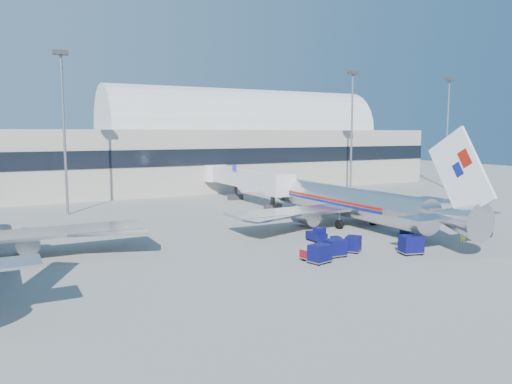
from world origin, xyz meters
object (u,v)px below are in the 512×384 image
mast_far_east (448,116)px  cart_solo_near (411,244)px  barrier_mid (433,218)px  barrier_near (414,220)px  cart_train_b (335,248)px  jetbridge_near (241,178)px  ramp_worker (463,234)px  cart_open_red (312,256)px  airliner_main (352,202)px  cart_train_a (353,244)px  barrier_far (451,216)px  tug_lead (339,244)px  cart_solo_far (484,230)px  cart_train_c (320,253)px  mast_west (63,108)px  mast_east (352,114)px  tug_right (410,229)px  tug_left (317,235)px

mast_far_east → cart_solo_near: bearing=-141.1°
cart_solo_near → barrier_mid: bearing=51.6°
barrier_near → mast_far_east: bearing=37.1°
barrier_near → cart_train_b: 21.34m
jetbridge_near → ramp_worker: size_ratio=15.18×
cart_open_red → ramp_worker: size_ratio=1.22×
airliner_main → cart_train_a: airliner_main is taller
cart_train_a → ramp_worker: ramp_worker is taller
airliner_main → barrier_far: airliner_main is taller
cart_solo_near → ramp_worker: ramp_worker is taller
tug_lead → barrier_near: bearing=32.5°
cart_solo_far → cart_open_red: 22.56m
jetbridge_near → cart_train_c: (-11.40, -39.25, -3.04)m
mast_west → mast_east: 50.00m
jetbridge_near → mast_east: mast_east is taller
mast_west → barrier_far: mast_west is taller
mast_west → tug_lead: 43.25m
tug_lead → cart_open_red: bearing=-144.9°
tug_right → cart_solo_far: cart_solo_far is taller
mast_east → mast_west: bearing=180.0°
airliner_main → barrier_near: (8.00, -2.51, -2.48)m
jetbridge_near → ramp_worker: jetbridge_near is taller
mast_west → cart_open_red: bearing=-66.6°
cart_train_a → ramp_worker: bearing=-46.0°
cart_solo_near → cart_solo_far: 13.16m
mast_west → cart_solo_far: mast_west is taller
tug_left → cart_open_red: bearing=143.3°
barrier_near → tug_right: bearing=-138.6°
barrier_mid → cart_train_b: (-22.52, -9.26, 0.43)m
barrier_near → barrier_far: bearing=0.0°
airliner_main → tug_lead: size_ratio=16.74×
barrier_far → tug_left: size_ratio=1.22×
cart_open_red → cart_solo_near: bearing=-28.2°
cart_train_a → mast_west: bearing=82.7°
tug_right → ramp_worker: bearing=-16.0°
barrier_far → cart_train_a: size_ratio=1.36×
mast_far_east → tug_left: (-54.02, -31.10, -14.06)m
barrier_near → cart_train_a: bearing=-152.7°
mast_east → tug_lead: size_ratio=10.16×
mast_east → ramp_worker: mast_east is taller
jetbridge_near → airliner_main: bearing=-84.8°
cart_solo_far → cart_open_red: bearing=168.3°
cart_solo_near → cart_train_a: bearing=157.1°
barrier_near → cart_open_red: size_ratio=1.35×
barrier_near → cart_train_a: cart_train_a is taller
mast_east → airliner_main: bearing=-128.1°
mast_far_east → airliner_main: bearing=-150.5°
tug_lead → cart_solo_far: 18.05m
jetbridge_near → barrier_near: jetbridge_near is taller
barrier_far → mast_east: bearing=79.1°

